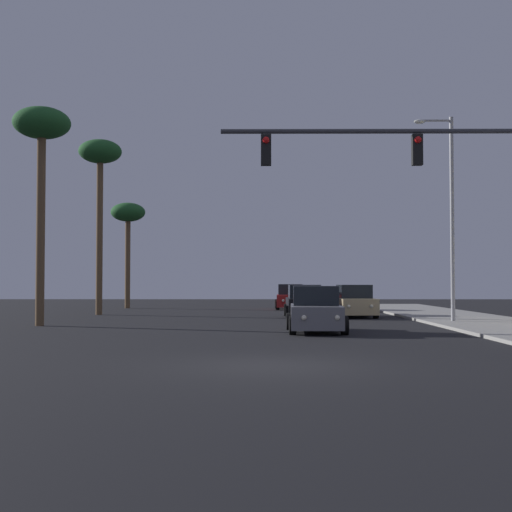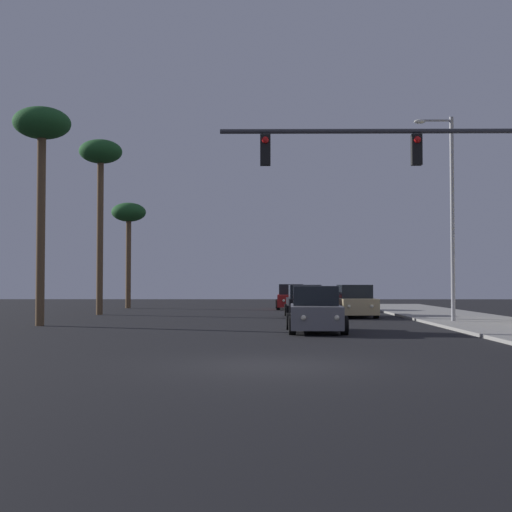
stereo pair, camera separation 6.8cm
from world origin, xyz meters
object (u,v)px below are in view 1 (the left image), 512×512
(palm_tree_mid, at_px, (100,162))
(palm_tree_far, at_px, (128,217))
(car_grey, at_px, (316,311))
(traffic_light_mast, at_px, (432,179))
(street_lamp, at_px, (449,207))
(car_black, at_px, (304,302))
(palm_tree_near, at_px, (42,136))
(car_tan, at_px, (354,302))
(car_red, at_px, (290,298))

(palm_tree_mid, bearing_deg, palm_tree_far, 91.66)
(car_grey, distance_m, traffic_light_mast, 7.39)
(street_lamp, bearing_deg, car_grey, -140.06)
(car_grey, distance_m, car_black, 11.19)
(street_lamp, bearing_deg, traffic_light_mast, -107.19)
(car_black, relative_size, traffic_light_mast, 0.48)
(car_black, relative_size, street_lamp, 0.48)
(palm_tree_far, bearing_deg, palm_tree_near, -89.72)
(car_tan, bearing_deg, traffic_light_mast, 88.52)
(car_red, bearing_deg, street_lamp, 112.68)
(traffic_light_mast, bearing_deg, palm_tree_far, 116.26)
(car_tan, distance_m, street_lamp, 8.08)
(car_black, relative_size, palm_tree_near, 0.47)
(palm_tree_near, bearing_deg, car_tan, 28.30)
(street_lamp, bearing_deg, palm_tree_far, 133.88)
(palm_tree_mid, relative_size, palm_tree_far, 1.33)
(street_lamp, relative_size, palm_tree_mid, 0.92)
(car_tan, bearing_deg, car_black, -2.39)
(palm_tree_near, bearing_deg, traffic_light_mast, -32.32)
(car_black, distance_m, traffic_light_mast, 17.29)
(car_red, height_order, car_black, same)
(car_red, relative_size, palm_tree_near, 0.47)
(car_tan, xyz_separation_m, street_lamp, (3.42, -5.89, 4.36))
(car_black, relative_size, palm_tree_far, 0.59)
(car_tan, xyz_separation_m, car_black, (-2.60, 0.02, 0.00))
(car_grey, height_order, street_lamp, street_lamp)
(car_tan, bearing_deg, car_red, -76.93)
(car_black, bearing_deg, palm_tree_mid, -12.26)
(car_red, bearing_deg, palm_tree_near, 60.63)
(car_black, distance_m, palm_tree_mid, 13.91)
(car_black, bearing_deg, car_grey, 88.30)
(traffic_light_mast, bearing_deg, car_tan, 90.40)
(traffic_light_mast, height_order, palm_tree_near, palm_tree_near)
(traffic_light_mast, distance_m, palm_tree_mid, 23.88)
(car_black, xyz_separation_m, palm_tree_far, (-11.58, 12.40, 5.61))
(car_tan, relative_size, palm_tree_mid, 0.44)
(palm_tree_near, bearing_deg, street_lamp, 5.53)
(traffic_light_mast, distance_m, palm_tree_far, 32.36)
(car_grey, height_order, palm_tree_near, palm_tree_near)
(car_black, bearing_deg, street_lamp, 135.25)
(street_lamp, xyz_separation_m, palm_tree_mid, (-17.31, 8.31, 3.41))
(palm_tree_mid, height_order, palm_tree_far, palm_tree_mid)
(car_tan, distance_m, car_grey, 11.52)
(street_lamp, height_order, palm_tree_near, palm_tree_near)
(car_red, relative_size, car_black, 1.01)
(palm_tree_mid, bearing_deg, car_tan, -9.87)
(palm_tree_mid, height_order, palm_tree_near, palm_tree_mid)
(car_red, height_order, car_tan, same)
(car_red, distance_m, palm_tree_far, 12.72)
(traffic_light_mast, bearing_deg, car_red, 96.26)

